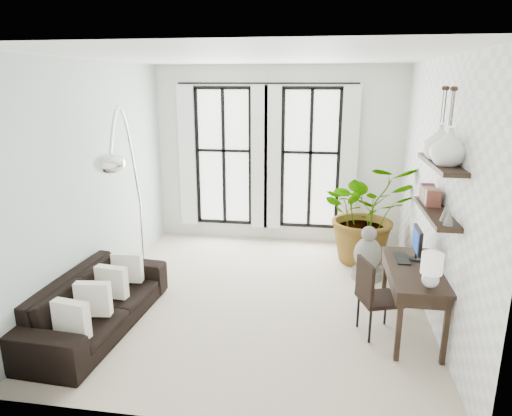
% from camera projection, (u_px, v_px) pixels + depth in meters
% --- Properties ---
extents(floor, '(5.00, 5.00, 0.00)m').
position_uv_depth(floor, '(257.00, 296.00, 6.39)').
color(floor, beige).
rests_on(floor, ground).
extents(ceiling, '(5.00, 5.00, 0.00)m').
position_uv_depth(ceiling, '(257.00, 57.00, 5.53)').
color(ceiling, white).
rests_on(ceiling, wall_back).
extents(wall_left, '(0.00, 5.00, 5.00)m').
position_uv_depth(wall_left, '(96.00, 180.00, 6.29)').
color(wall_left, '#B5CAC2').
rests_on(wall_left, floor).
extents(wall_right, '(0.00, 5.00, 5.00)m').
position_uv_depth(wall_right, '(437.00, 191.00, 5.63)').
color(wall_right, white).
rests_on(wall_right, floor).
extents(wall_back, '(4.50, 0.00, 4.50)m').
position_uv_depth(wall_back, '(278.00, 156.00, 8.34)').
color(wall_back, white).
rests_on(wall_back, floor).
extents(windows, '(3.26, 0.13, 2.65)m').
position_uv_depth(windows, '(266.00, 158.00, 8.32)').
color(windows, white).
rests_on(windows, wall_back).
extents(wall_shelves, '(0.25, 1.30, 0.60)m').
position_uv_depth(wall_shelves, '(437.00, 192.00, 5.05)').
color(wall_shelves, black).
rests_on(wall_shelves, wall_right).
extents(sofa, '(1.01, 2.31, 0.66)m').
position_uv_depth(sofa, '(96.00, 302.00, 5.52)').
color(sofa, black).
rests_on(sofa, floor).
extents(throw_pillows, '(0.40, 1.52, 0.40)m').
position_uv_depth(throw_pillows, '(103.00, 290.00, 5.46)').
color(throw_pillows, white).
rests_on(throw_pillows, sofa).
extents(plant, '(1.80, 1.66, 1.68)m').
position_uv_depth(plant, '(366.00, 212.00, 7.46)').
color(plant, '#2D7228').
rests_on(plant, floor).
extents(desk, '(0.59, 1.39, 1.21)m').
position_uv_depth(desk, '(414.00, 275.00, 5.25)').
color(desk, black).
rests_on(desk, floor).
extents(desk_chair, '(0.56, 0.56, 0.94)m').
position_uv_depth(desk_chair, '(373.00, 293.00, 5.31)').
color(desk_chair, black).
rests_on(desk_chair, floor).
extents(arc_lamp, '(0.77, 2.03, 2.63)m').
position_uv_depth(arc_lamp, '(124.00, 152.00, 5.87)').
color(arc_lamp, silver).
rests_on(arc_lamp, floor).
extents(buddha, '(0.46, 0.46, 0.83)m').
position_uv_depth(buddha, '(367.00, 257.00, 6.91)').
color(buddha, slate).
rests_on(buddha, floor).
extents(vase_a, '(0.37, 0.37, 0.38)m').
position_uv_depth(vase_a, '(449.00, 147.00, 4.63)').
color(vase_a, white).
rests_on(vase_a, shelf_upper).
extents(vase_b, '(0.37, 0.37, 0.38)m').
position_uv_depth(vase_b, '(440.00, 142.00, 5.01)').
color(vase_b, white).
rests_on(vase_b, shelf_upper).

